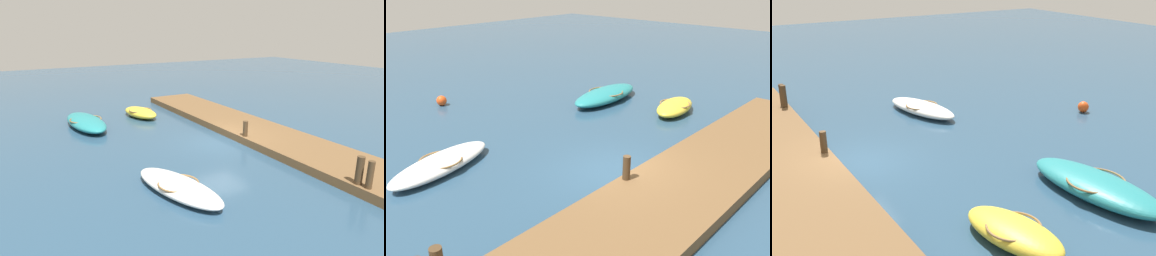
% 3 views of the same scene
% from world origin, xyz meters
% --- Properties ---
extents(ground_plane, '(84.00, 84.00, 0.00)m').
position_xyz_m(ground_plane, '(0.00, 0.00, 0.00)').
color(ground_plane, navy).
extents(dock_platform, '(23.48, 3.56, 0.40)m').
position_xyz_m(dock_platform, '(0.00, -2.57, 0.20)').
color(dock_platform, brown).
rests_on(dock_platform, ground_plane).
extents(rowboat_yellow, '(3.52, 2.08, 0.66)m').
position_xyz_m(rowboat_yellow, '(7.41, 1.81, 0.34)').
color(rowboat_yellow, gold).
rests_on(rowboat_yellow, ground_plane).
extents(rowboat_white, '(4.71, 2.49, 0.56)m').
position_xyz_m(rowboat_white, '(-4.22, 4.84, 0.29)').
color(rowboat_white, white).
rests_on(rowboat_white, ground_plane).
extents(motorboat_teal, '(5.28, 2.27, 0.71)m').
position_xyz_m(motorboat_teal, '(6.59, 5.76, 0.36)').
color(motorboat_teal, teal).
rests_on(motorboat_teal, ground_plane).
extents(mooring_post_west, '(0.24, 0.24, 1.06)m').
position_xyz_m(mooring_post_west, '(-7.98, -1.04, 0.94)').
color(mooring_post_west, '#47331E').
rests_on(mooring_post_west, dock_platform).
extents(mooring_post_mid_west, '(0.28, 0.28, 1.09)m').
position_xyz_m(mooring_post_mid_west, '(-7.55, -1.04, 0.95)').
color(mooring_post_mid_west, '#47331E').
rests_on(mooring_post_mid_west, dock_platform).
extents(mooring_post_mid_east, '(0.26, 0.26, 0.84)m').
position_xyz_m(mooring_post_mid_east, '(-0.73, -1.04, 0.83)').
color(mooring_post_mid_east, '#47331E').
rests_on(mooring_post_mid_east, dock_platform).
extents(marker_buoy, '(0.55, 0.55, 0.55)m').
position_xyz_m(marker_buoy, '(-0.18, 11.88, 0.28)').
color(marker_buoy, '#E54C19').
rests_on(marker_buoy, ground_plane).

